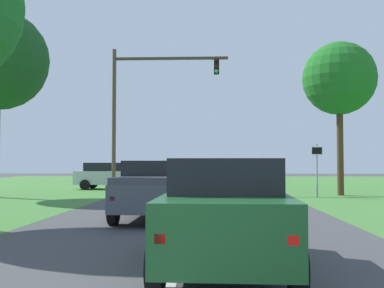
{
  "coord_description": "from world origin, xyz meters",
  "views": [
    {
      "loc": [
        0.59,
        -3.71,
        1.82
      ],
      "look_at": [
        -0.37,
        20.54,
        2.8
      ],
      "focal_mm": 43.27,
      "sensor_mm": 36.0,
      "label": 1
    }
  ],
  "objects_px": {
    "pickup_truck_lead": "(156,189)",
    "oak_tree_right": "(339,79)",
    "crossing_suv_far": "(108,175)",
    "red_suv_near": "(225,210)",
    "traffic_light": "(141,99)",
    "keep_moving_sign": "(317,163)"
  },
  "relations": [
    {
      "from": "red_suv_near",
      "to": "keep_moving_sign",
      "type": "relative_size",
      "value": 1.7
    },
    {
      "from": "pickup_truck_lead",
      "to": "oak_tree_right",
      "type": "bearing_deg",
      "value": 51.14
    },
    {
      "from": "keep_moving_sign",
      "to": "pickup_truck_lead",
      "type": "bearing_deg",
      "value": -127.26
    },
    {
      "from": "pickup_truck_lead",
      "to": "crossing_suv_far",
      "type": "height_order",
      "value": "pickup_truck_lead"
    },
    {
      "from": "traffic_light",
      "to": "keep_moving_sign",
      "type": "xyz_separation_m",
      "value": [
        9.87,
        -3.62,
        -3.96
      ]
    },
    {
      "from": "traffic_light",
      "to": "oak_tree_right",
      "type": "height_order",
      "value": "traffic_light"
    },
    {
      "from": "pickup_truck_lead",
      "to": "crossing_suv_far",
      "type": "bearing_deg",
      "value": 107.57
    },
    {
      "from": "pickup_truck_lead",
      "to": "traffic_light",
      "type": "height_order",
      "value": "traffic_light"
    },
    {
      "from": "keep_moving_sign",
      "to": "oak_tree_right",
      "type": "xyz_separation_m",
      "value": [
        1.63,
        1.48,
        4.73
      ]
    },
    {
      "from": "oak_tree_right",
      "to": "pickup_truck_lead",
      "type": "bearing_deg",
      "value": -128.86
    },
    {
      "from": "pickup_truck_lead",
      "to": "traffic_light",
      "type": "xyz_separation_m",
      "value": [
        -2.5,
        13.31,
        4.78
      ]
    },
    {
      "from": "red_suv_near",
      "to": "traffic_light",
      "type": "relative_size",
      "value": 0.54
    },
    {
      "from": "oak_tree_right",
      "to": "red_suv_near",
      "type": "bearing_deg",
      "value": -111.18
    },
    {
      "from": "red_suv_near",
      "to": "crossing_suv_far",
      "type": "distance_m",
      "value": 24.5
    },
    {
      "from": "red_suv_near",
      "to": "pickup_truck_lead",
      "type": "distance_m",
      "value": 7.12
    },
    {
      "from": "oak_tree_right",
      "to": "crossing_suv_far",
      "type": "relative_size",
      "value": 1.92
    },
    {
      "from": "traffic_light",
      "to": "crossing_suv_far",
      "type": "bearing_deg",
      "value": 130.12
    },
    {
      "from": "red_suv_near",
      "to": "crossing_suv_far",
      "type": "height_order",
      "value": "red_suv_near"
    },
    {
      "from": "pickup_truck_lead",
      "to": "crossing_suv_far",
      "type": "relative_size",
      "value": 1.17
    },
    {
      "from": "pickup_truck_lead",
      "to": "red_suv_near",
      "type": "bearing_deg",
      "value": -73.5
    },
    {
      "from": "red_suv_near",
      "to": "pickup_truck_lead",
      "type": "height_order",
      "value": "red_suv_near"
    },
    {
      "from": "oak_tree_right",
      "to": "crossing_suv_far",
      "type": "height_order",
      "value": "oak_tree_right"
    }
  ]
}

